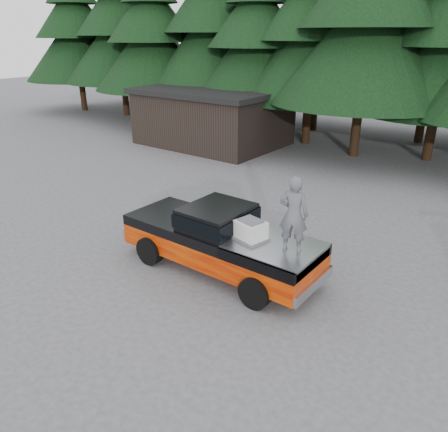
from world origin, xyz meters
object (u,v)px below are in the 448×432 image
Objects in this scene: pickup_truck at (220,249)px; man_on_bed at (294,215)px; air_compressor at (251,231)px; utility_building at (213,116)px.

man_on_bed is (2.27, -0.04, 1.64)m from pickup_truck.
pickup_truck is at bearing -174.34° from air_compressor.
utility_building is at bearing 145.04° from air_compressor.
utility_building reaches higher than man_on_bed.
air_compressor is 0.09× the size of utility_building.
air_compressor is 16.45m from utility_building.
utility_building reaches higher than pickup_truck.
air_compressor is (1.12, -0.14, 0.91)m from pickup_truck.
man_on_bed is at bearing 17.94° from air_compressor.
man_on_bed is 0.23× the size of utility_building.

